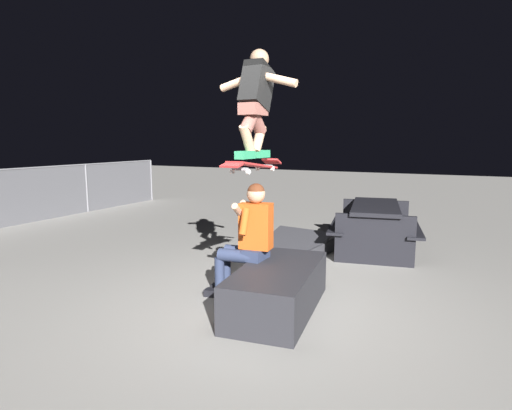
% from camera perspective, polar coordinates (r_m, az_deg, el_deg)
% --- Properties ---
extents(ground_plane, '(40.00, 40.00, 0.00)m').
position_cam_1_polar(ground_plane, '(4.60, 0.48, -13.61)').
color(ground_plane, gray).
extents(ledge_box_main, '(1.62, 0.92, 0.46)m').
position_cam_1_polar(ledge_box_main, '(4.46, 2.96, -11.20)').
color(ledge_box_main, '#28282D').
rests_on(ledge_box_main, ground).
extents(person_sitting_on_ledge, '(0.60, 0.77, 1.29)m').
position_cam_1_polar(person_sitting_on_ledge, '(4.65, -1.22, -4.15)').
color(person_sitting_on_ledge, '#2D3856').
rests_on(person_sitting_on_ledge, ground).
extents(skateboard, '(1.02, 0.22, 0.13)m').
position_cam_1_polar(skateboard, '(4.44, -0.37, 5.38)').
color(skateboard, '#B72D2D').
extents(skater_airborne, '(0.62, 0.89, 1.12)m').
position_cam_1_polar(skater_airborne, '(4.51, -0.04, 14.17)').
color(skater_airborne, '#2D9E66').
extents(kicker_ramp, '(1.42, 1.17, 0.40)m').
position_cam_1_polar(kicker_ramp, '(6.57, 4.21, -6.19)').
color(kicker_ramp, '#38383D').
rests_on(kicker_ramp, ground).
extents(picnic_table_back, '(1.91, 1.63, 0.75)m').
position_cam_1_polar(picnic_table_back, '(6.94, 15.74, -2.01)').
color(picnic_table_back, black).
rests_on(picnic_table_back, ground).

